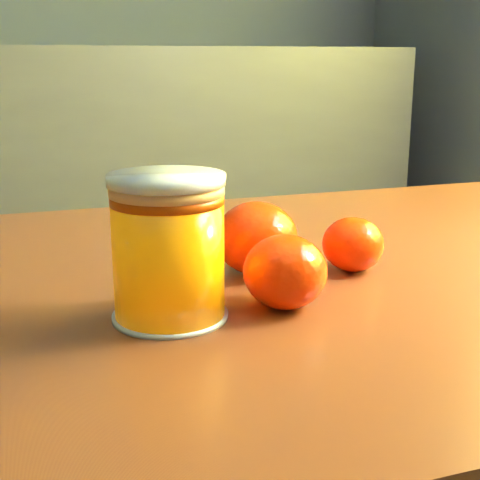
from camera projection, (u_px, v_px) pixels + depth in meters
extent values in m
cube|color=brown|center=(293.00, 286.00, 0.62)|extent=(0.94, 0.68, 0.04)
cylinder|color=#522914|center=(452.00, 410.00, 1.07)|extent=(0.05, 0.05, 0.64)
cylinder|color=orange|center=(169.00, 257.00, 0.48)|extent=(0.08, 0.08, 0.09)
cylinder|color=#FFB368|center=(167.00, 189.00, 0.47)|extent=(0.08, 0.08, 0.01)
cylinder|color=silver|center=(166.00, 181.00, 0.47)|extent=(0.08, 0.08, 0.01)
ellipsoid|color=#FF3205|center=(256.00, 238.00, 0.59)|extent=(0.09, 0.09, 0.06)
ellipsoid|color=#FF3205|center=(353.00, 244.00, 0.60)|extent=(0.07, 0.07, 0.05)
ellipsoid|color=#FF3205|center=(285.00, 272.00, 0.51)|extent=(0.07, 0.07, 0.06)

